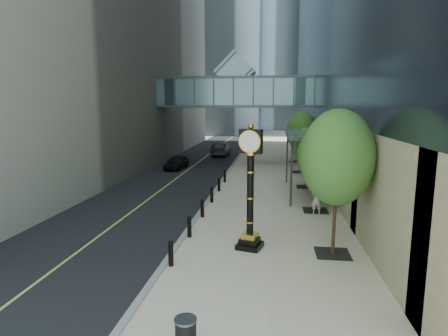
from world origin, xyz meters
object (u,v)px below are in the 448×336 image
at_px(car_near, 177,162).
at_px(pedestrian, 317,199).
at_px(car_far, 221,149).
at_px(street_clock, 250,196).

bearing_deg(car_near, pedestrian, -45.32).
relative_size(pedestrian, car_far, 0.35).
bearing_deg(street_clock, car_near, 128.14).
bearing_deg(street_clock, car_far, 115.42).
bearing_deg(car_far, street_clock, 102.08).
distance_m(pedestrian, car_near, 18.47).
bearing_deg(pedestrian, car_far, -74.62).
height_order(car_near, car_far, car_far).
xyz_separation_m(street_clock, car_near, (-8.37, 19.76, -1.67)).
height_order(pedestrian, car_near, pedestrian).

